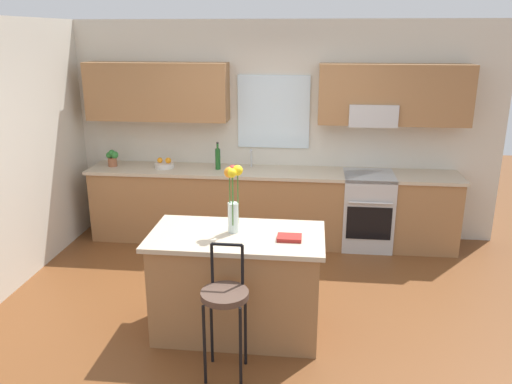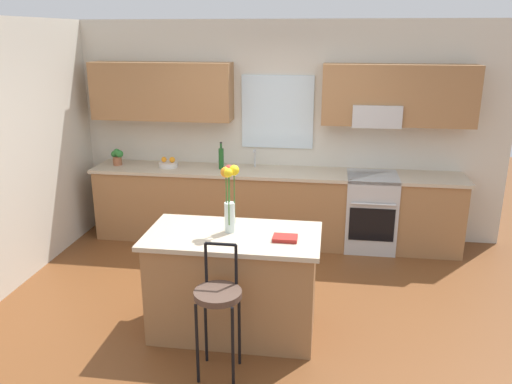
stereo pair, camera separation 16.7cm
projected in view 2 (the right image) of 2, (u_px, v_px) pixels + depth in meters
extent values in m
plane|color=brown|center=(254.00, 308.00, 4.96)|extent=(14.00, 14.00, 0.00)
cube|color=beige|center=(8.00, 156.00, 5.19)|extent=(0.12, 4.60, 2.70)
cube|color=beige|center=(278.00, 131.00, 6.50)|extent=(5.60, 0.12, 2.70)
cube|color=#996B42|center=(162.00, 91.00, 6.33)|extent=(1.75, 0.34, 0.70)
cube|color=#996B42|center=(398.00, 95.00, 5.94)|extent=(1.75, 0.34, 0.70)
cube|color=silver|center=(277.00, 112.00, 6.36)|extent=(0.89, 0.03, 0.90)
cube|color=#B7BABC|center=(376.00, 115.00, 6.01)|extent=(0.56, 0.36, 0.26)
cube|color=#996B42|center=(274.00, 208.00, 6.43)|extent=(4.50, 0.60, 0.88)
cube|color=#BCAD93|center=(274.00, 172.00, 6.29)|extent=(4.56, 0.64, 0.04)
cube|color=#B7BABC|center=(253.00, 176.00, 6.35)|extent=(0.54, 0.38, 0.11)
cylinder|color=#B7BABC|center=(255.00, 158.00, 6.44)|extent=(0.02, 0.02, 0.22)
cylinder|color=#B7BABC|center=(254.00, 151.00, 6.35)|extent=(0.02, 0.12, 0.02)
cube|color=#B7BABC|center=(370.00, 211.00, 6.24)|extent=(0.60, 0.60, 0.92)
cube|color=black|center=(372.00, 225.00, 5.98)|extent=(0.52, 0.02, 0.40)
cylinder|color=#B7BABC|center=(373.00, 204.00, 5.87)|extent=(0.50, 0.02, 0.02)
cube|color=#996B42|center=(234.00, 285.00, 4.47)|extent=(1.40, 0.72, 0.88)
cube|color=#BCAD93|center=(233.00, 236.00, 4.33)|extent=(1.48, 0.80, 0.04)
cylinder|color=black|center=(197.00, 344.00, 3.80)|extent=(0.02, 0.02, 0.66)
cylinder|color=black|center=(233.00, 347.00, 3.77)|extent=(0.02, 0.02, 0.66)
cylinder|color=black|center=(206.00, 325.00, 4.06)|extent=(0.02, 0.02, 0.66)
cylinder|color=black|center=(239.00, 327.00, 4.02)|extent=(0.02, 0.02, 0.66)
cylinder|color=#4C382D|center=(218.00, 294.00, 3.81)|extent=(0.36, 0.36, 0.05)
cylinder|color=black|center=(206.00, 263.00, 3.90)|extent=(0.02, 0.02, 0.32)
cylinder|color=black|center=(236.00, 265.00, 3.86)|extent=(0.02, 0.02, 0.32)
cylinder|color=black|center=(221.00, 244.00, 3.83)|extent=(0.23, 0.02, 0.02)
cylinder|color=silver|center=(230.00, 217.00, 4.33)|extent=(0.09, 0.09, 0.26)
cylinder|color=#3D722D|center=(234.00, 197.00, 4.28)|extent=(0.01, 0.01, 0.46)
sphere|color=yellow|center=(234.00, 170.00, 4.21)|extent=(0.09, 0.09, 0.09)
cylinder|color=#3D722D|center=(230.00, 196.00, 4.30)|extent=(0.01, 0.01, 0.47)
sphere|color=red|center=(229.00, 169.00, 4.23)|extent=(0.07, 0.07, 0.07)
cylinder|color=#3D722D|center=(226.00, 198.00, 4.28)|extent=(0.01, 0.01, 0.45)
sphere|color=orange|center=(226.00, 172.00, 4.22)|extent=(0.09, 0.09, 0.09)
cylinder|color=#3D722D|center=(229.00, 199.00, 4.23)|extent=(0.01, 0.01, 0.45)
sphere|color=yellow|center=(228.00, 173.00, 4.17)|extent=(0.07, 0.07, 0.07)
cube|color=maroon|center=(285.00, 238.00, 4.19)|extent=(0.20, 0.15, 0.03)
cylinder|color=silver|center=(168.00, 165.00, 6.47)|extent=(0.24, 0.24, 0.06)
sphere|color=orange|center=(172.00, 160.00, 6.44)|extent=(0.07, 0.07, 0.07)
sphere|color=orange|center=(164.00, 159.00, 6.45)|extent=(0.07, 0.07, 0.07)
cylinder|color=#1E5923|center=(221.00, 159.00, 6.34)|extent=(0.06, 0.06, 0.26)
cylinder|color=#1E5923|center=(221.00, 146.00, 6.29)|extent=(0.03, 0.03, 0.07)
cylinder|color=black|center=(221.00, 143.00, 6.28)|extent=(0.03, 0.03, 0.02)
cylinder|color=#9E5B3D|center=(117.00, 161.00, 6.55)|extent=(0.11, 0.11, 0.11)
sphere|color=#2D7A33|center=(117.00, 152.00, 6.52)|extent=(0.09, 0.09, 0.09)
sphere|color=#2D7A33|center=(114.00, 154.00, 6.54)|extent=(0.08, 0.08, 0.08)
sphere|color=#2D7A33|center=(120.00, 154.00, 6.51)|extent=(0.09, 0.09, 0.09)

